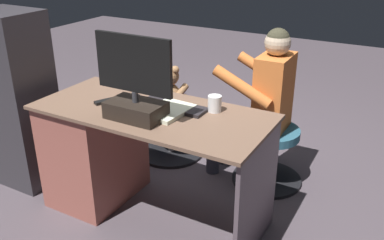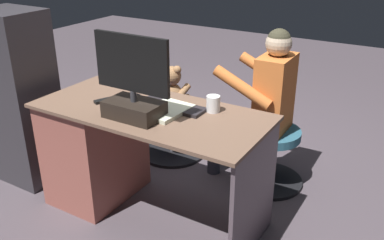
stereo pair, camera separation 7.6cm
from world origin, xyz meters
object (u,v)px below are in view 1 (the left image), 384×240
(cup, at_px, (215,104))
(person, at_px, (260,97))
(computer_mouse, at_px, (135,98))
(desk, at_px, (106,148))
(keyboard, at_px, (173,106))
(tv_remote, at_px, (106,101))
(monitor, at_px, (135,92))
(office_chair_teddy, at_px, (170,127))
(teddy_bear, at_px, (170,87))
(visitor_chair, at_px, (269,151))

(cup, relative_size, person, 0.08)
(computer_mouse, bearing_deg, person, -131.49)
(desk, bearing_deg, keyboard, -169.11)
(cup, height_order, tv_remote, cup)
(cup, distance_m, person, 0.60)
(keyboard, xyz_separation_m, cup, (-0.24, -0.08, 0.04))
(monitor, bearing_deg, office_chair_teddy, -69.05)
(monitor, height_order, computer_mouse, monitor)
(tv_remote, bearing_deg, desk, 0.95)
(computer_mouse, bearing_deg, office_chair_teddy, -75.76)
(desk, xyz_separation_m, teddy_bear, (-0.03, -0.77, 0.19))
(desk, relative_size, computer_mouse, 14.89)
(cup, relative_size, tv_remote, 0.64)
(computer_mouse, height_order, visitor_chair, computer_mouse)
(office_chair_teddy, distance_m, teddy_bear, 0.35)
(office_chair_teddy, bearing_deg, cup, 139.30)
(cup, bearing_deg, teddy_bear, -41.24)
(teddy_bear, xyz_separation_m, person, (-0.76, 0.02, 0.07))
(computer_mouse, bearing_deg, monitor, 128.02)
(teddy_bear, bearing_deg, monitor, 110.71)
(keyboard, bearing_deg, visitor_chair, -121.74)
(desk, distance_m, computer_mouse, 0.43)
(cup, bearing_deg, monitor, 41.44)
(office_chair_teddy, bearing_deg, keyboard, 123.76)
(tv_remote, distance_m, person, 1.06)
(computer_mouse, relative_size, person, 0.08)
(keyboard, distance_m, teddy_bear, 0.83)
(desk, bearing_deg, tv_remote, 155.79)
(keyboard, bearing_deg, person, -115.42)
(visitor_chair, height_order, person, person)
(desk, xyz_separation_m, keyboard, (-0.48, -0.09, 0.36))
(person, bearing_deg, teddy_bear, -1.77)
(tv_remote, relative_size, person, 0.13)
(desk, bearing_deg, teddy_bear, -92.38)
(keyboard, bearing_deg, cup, -162.05)
(office_chair_teddy, bearing_deg, desk, 87.58)
(desk, xyz_separation_m, person, (-0.79, -0.75, 0.26))
(tv_remote, height_order, teddy_bear, teddy_bear)
(office_chair_teddy, xyz_separation_m, visitor_chair, (-0.85, 0.01, 0.01))
(cup, bearing_deg, desk, 13.29)
(computer_mouse, distance_m, person, 0.89)
(keyboard, height_order, person, person)
(office_chair_teddy, height_order, person, person)
(teddy_bear, bearing_deg, tv_remote, 92.75)
(computer_mouse, height_order, cup, cup)
(cup, relative_size, teddy_bear, 0.28)
(visitor_chair, bearing_deg, cup, 74.04)
(tv_remote, xyz_separation_m, teddy_bear, (0.04, -0.80, -0.17))
(monitor, xyz_separation_m, visitor_chair, (-0.51, -0.88, -0.65))
(desk, relative_size, monitor, 2.97)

